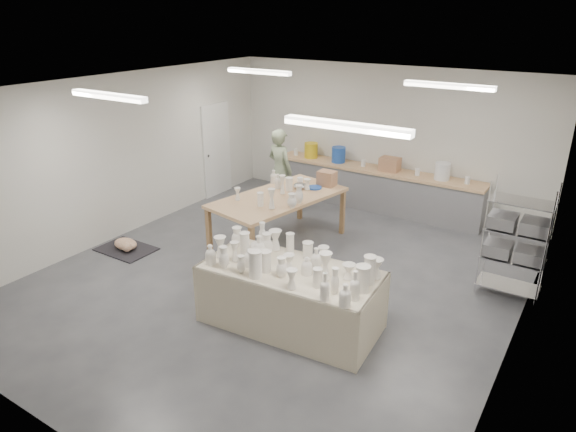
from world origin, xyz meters
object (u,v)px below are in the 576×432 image
Objects in this scene: drying_table at (290,294)px; potter at (280,170)px; red_stool at (287,192)px; work_table at (284,196)px.

potter is (-2.53, 3.58, 0.42)m from drying_table.
red_stool is (0.00, 0.27, -0.58)m from potter.
potter is (-1.01, 1.38, -0.03)m from work_table.
red_stool is at bearing -76.45° from potter.
potter is 0.64m from red_stool.
potter is at bearing 137.07° from work_table.
potter reaches higher than work_table.
work_table reaches higher than drying_table.
work_table is 6.48× the size of red_stool.
work_table is 1.52× the size of potter.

